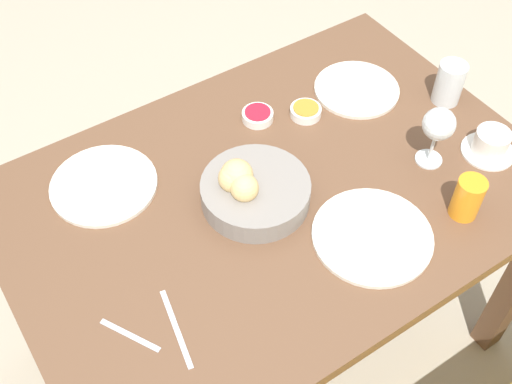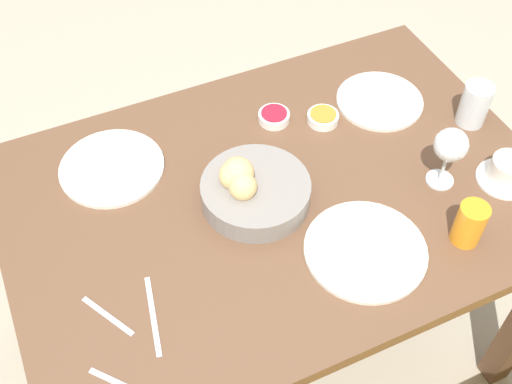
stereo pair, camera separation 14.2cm
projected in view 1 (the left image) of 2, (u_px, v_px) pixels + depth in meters
The scene contains 14 objects.
ground_plane at pixel (271, 338), 2.02m from camera, with size 10.00×10.00×0.00m, color #A89E89.
dining_table at pixel (275, 217), 1.54m from camera, with size 1.23×0.84×0.73m.
bread_basket at pixel (252, 190), 1.41m from camera, with size 0.24×0.24×0.11m.
plate_near_left at pixel (357, 89), 1.68m from camera, with size 0.22×0.22×0.01m.
plate_near_right at pixel (104, 185), 1.46m from camera, with size 0.24×0.24×0.01m.
plate_far_center at pixel (372, 236), 1.37m from camera, with size 0.26×0.26×0.01m.
juice_glass at pixel (468, 198), 1.38m from camera, with size 0.06×0.06×0.10m.
water_tumbler at pixel (449, 83), 1.61m from camera, with size 0.07×0.07×0.11m.
wine_glass at pixel (439, 126), 1.43m from camera, with size 0.08×0.08×0.16m.
coffee_cup at pixel (491, 144), 1.52m from camera, with size 0.13×0.13×0.06m.
jam_bowl_berry at pixel (258, 115), 1.60m from camera, with size 0.08×0.08×0.03m.
jam_bowl_honey at pixel (306, 111), 1.61m from camera, with size 0.08×0.08×0.03m.
fork_silver at pixel (176, 328), 1.23m from camera, with size 0.04×0.18×0.00m.
spoon_coffee at pixel (130, 335), 1.22m from camera, with size 0.08×0.12×0.00m.
Camera 1 is at (0.56, 0.76, 1.84)m, focal length 45.00 mm.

